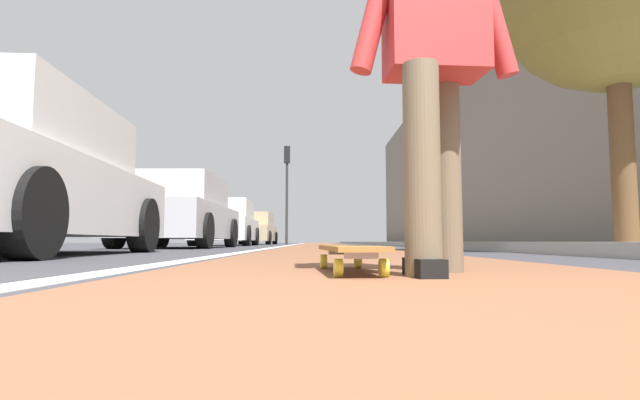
{
  "coord_description": "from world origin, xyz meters",
  "views": [
    {
      "loc": [
        -0.66,
        0.32,
        0.13
      ],
      "look_at": [
        13.35,
        0.15,
        1.33
      ],
      "focal_mm": 27.32,
      "sensor_mm": 36.0,
      "label": 1
    }
  ],
  "objects_px": {
    "skateboard": "(349,251)",
    "parked_car_far": "(226,224)",
    "parked_car_near": "(12,180)",
    "parked_car_end": "(254,230)",
    "traffic_light": "(287,177)",
    "parked_car_mid": "(180,214)",
    "skater_person": "(434,48)"
  },
  "relations": [
    {
      "from": "parked_car_near",
      "to": "parked_car_far",
      "type": "height_order",
      "value": "parked_car_near"
    },
    {
      "from": "parked_car_mid",
      "to": "skateboard",
      "type": "bearing_deg",
      "value": -159.99
    },
    {
      "from": "parked_car_far",
      "to": "traffic_light",
      "type": "distance_m",
      "value": 7.55
    },
    {
      "from": "traffic_light",
      "to": "skateboard",
      "type": "bearing_deg",
      "value": -176.05
    },
    {
      "from": "parked_car_end",
      "to": "traffic_light",
      "type": "xyz_separation_m",
      "value": [
        -0.0,
        -1.54,
        2.5
      ]
    },
    {
      "from": "parked_car_end",
      "to": "parked_car_far",
      "type": "bearing_deg",
      "value": 179.59
    },
    {
      "from": "skateboard",
      "to": "parked_car_far",
      "type": "xyz_separation_m",
      "value": [
        13.87,
        3.02,
        0.61
      ]
    },
    {
      "from": "parked_car_mid",
      "to": "traffic_light",
      "type": "xyz_separation_m",
      "value": [
        12.61,
        -1.55,
        2.48
      ]
    },
    {
      "from": "parked_car_mid",
      "to": "traffic_light",
      "type": "distance_m",
      "value": 12.94
    },
    {
      "from": "parked_car_end",
      "to": "traffic_light",
      "type": "bearing_deg",
      "value": -90.13
    },
    {
      "from": "traffic_light",
      "to": "parked_car_near",
      "type": "bearing_deg",
      "value": 174.94
    },
    {
      "from": "parked_car_near",
      "to": "parked_car_far",
      "type": "distance_m",
      "value": 11.32
    },
    {
      "from": "parked_car_far",
      "to": "traffic_light",
      "type": "xyz_separation_m",
      "value": [
        6.94,
        -1.58,
        2.5
      ]
    },
    {
      "from": "traffic_light",
      "to": "parked_car_far",
      "type": "bearing_deg",
      "value": 167.14
    },
    {
      "from": "parked_car_far",
      "to": "parked_car_end",
      "type": "height_order",
      "value": "parked_car_far"
    },
    {
      "from": "parked_car_near",
      "to": "traffic_light",
      "type": "bearing_deg",
      "value": -5.06
    },
    {
      "from": "skateboard",
      "to": "traffic_light",
      "type": "bearing_deg",
      "value": 3.95
    },
    {
      "from": "parked_car_mid",
      "to": "parked_car_end",
      "type": "xyz_separation_m",
      "value": [
        12.61,
        -0.02,
        -0.03
      ]
    },
    {
      "from": "parked_car_mid",
      "to": "parked_car_far",
      "type": "bearing_deg",
      "value": 0.34
    },
    {
      "from": "parked_car_end",
      "to": "parked_car_mid",
      "type": "bearing_deg",
      "value": 179.93
    },
    {
      "from": "skater_person",
      "to": "parked_car_end",
      "type": "bearing_deg",
      "value": 8.99
    },
    {
      "from": "parked_car_mid",
      "to": "skater_person",
      "type": "bearing_deg",
      "value": -158.25
    },
    {
      "from": "skater_person",
      "to": "traffic_light",
      "type": "height_order",
      "value": "traffic_light"
    },
    {
      "from": "skater_person",
      "to": "parked_car_end",
      "type": "xyz_separation_m",
      "value": [
        20.97,
        3.32,
        -0.24
      ]
    },
    {
      "from": "skateboard",
      "to": "parked_car_near",
      "type": "relative_size",
      "value": 0.2
    },
    {
      "from": "parked_car_near",
      "to": "parked_car_mid",
      "type": "relative_size",
      "value": 0.99
    },
    {
      "from": "parked_car_end",
      "to": "traffic_light",
      "type": "relative_size",
      "value": 0.99
    },
    {
      "from": "parked_car_far",
      "to": "traffic_light",
      "type": "height_order",
      "value": "traffic_light"
    },
    {
      "from": "parked_car_near",
      "to": "skateboard",
      "type": "bearing_deg",
      "value": -129.92
    },
    {
      "from": "parked_car_end",
      "to": "skateboard",
      "type": "bearing_deg",
      "value": -171.87
    },
    {
      "from": "parked_car_near",
      "to": "parked_car_end",
      "type": "distance_m",
      "value": 18.26
    },
    {
      "from": "parked_car_mid",
      "to": "traffic_light",
      "type": "bearing_deg",
      "value": -7.01
    }
  ]
}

